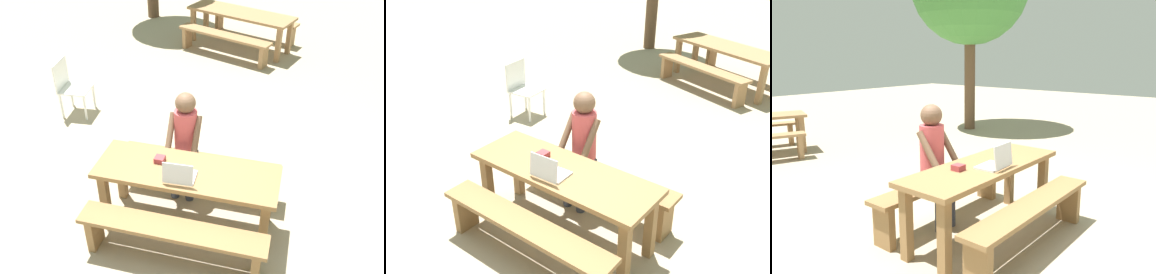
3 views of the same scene
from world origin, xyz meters
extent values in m
plane|color=tan|center=(0.00, 0.00, 0.00)|extent=(30.00, 30.00, 0.00)
cube|color=olive|center=(0.00, 0.00, 0.72)|extent=(1.92, 0.66, 0.05)
cube|color=olive|center=(-0.86, -0.23, 0.35)|extent=(0.09, 0.09, 0.70)
cube|color=olive|center=(0.86, -0.23, 0.35)|extent=(0.09, 0.09, 0.70)
cube|color=olive|center=(-0.86, 0.23, 0.35)|extent=(0.09, 0.09, 0.70)
cube|color=olive|center=(0.86, 0.23, 0.35)|extent=(0.09, 0.09, 0.70)
cube|color=olive|center=(0.00, -0.56, 0.45)|extent=(1.89, 0.30, 0.05)
cube|color=olive|center=(-0.84, -0.56, 0.22)|extent=(0.08, 0.24, 0.43)
cube|color=olive|center=(0.84, -0.56, 0.22)|extent=(0.08, 0.24, 0.43)
cube|color=olive|center=(0.00, 0.56, 0.45)|extent=(1.89, 0.30, 0.05)
cube|color=olive|center=(-0.84, 0.56, 0.22)|extent=(0.08, 0.24, 0.43)
cube|color=olive|center=(0.84, 0.56, 0.22)|extent=(0.08, 0.24, 0.43)
cube|color=silver|center=(-0.03, -0.12, 0.76)|extent=(0.32, 0.24, 0.02)
cube|color=silver|center=(-0.02, -0.24, 0.88)|extent=(0.31, 0.05, 0.23)
cube|color=black|center=(-0.02, -0.24, 0.88)|extent=(0.28, 0.04, 0.21)
cube|color=#993338|center=(-0.32, 0.07, 0.78)|extent=(0.10, 0.10, 0.06)
cylinder|color=#333847|center=(-0.26, 0.38, 0.24)|extent=(0.10, 0.10, 0.48)
cylinder|color=#333847|center=(-0.08, 0.38, 0.24)|extent=(0.10, 0.10, 0.48)
cube|color=#333847|center=(-0.17, 0.47, 0.52)|extent=(0.28, 0.28, 0.12)
cylinder|color=#C64C51|center=(-0.17, 0.56, 0.83)|extent=(0.26, 0.26, 0.55)
cylinder|color=brown|center=(-0.32, 0.46, 0.87)|extent=(0.07, 0.32, 0.41)
cylinder|color=brown|center=(-0.01, 0.46, 0.87)|extent=(0.07, 0.32, 0.41)
sphere|color=brown|center=(-0.17, 0.56, 1.21)|extent=(0.23, 0.23, 0.23)
cube|color=white|center=(-2.29, 1.88, 0.42)|extent=(0.48, 0.48, 0.02)
cube|color=white|center=(-2.50, 1.86, 0.65)|extent=(0.06, 0.44, 0.43)
cylinder|color=white|center=(-2.08, 1.71, 0.21)|extent=(0.04, 0.04, 0.41)
cylinder|color=white|center=(-2.12, 2.09, 0.21)|extent=(0.04, 0.04, 0.41)
cylinder|color=white|center=(-2.46, 1.68, 0.21)|extent=(0.04, 0.04, 0.41)
cylinder|color=white|center=(-2.50, 2.05, 0.21)|extent=(0.04, 0.04, 0.41)
cube|color=#9E754C|center=(-0.31, 5.18, 0.71)|extent=(2.28, 1.39, 0.05)
cube|color=#9E754C|center=(-1.32, 5.28, 0.34)|extent=(0.12, 0.12, 0.69)
cube|color=#9E754C|center=(0.54, 4.61, 0.34)|extent=(0.12, 0.12, 0.69)
cube|color=#9E754C|center=(-1.15, 5.75, 0.34)|extent=(0.12, 0.12, 0.69)
cube|color=#9E754C|center=(0.71, 5.08, 0.34)|extent=(0.12, 0.12, 0.69)
cube|color=#9E754C|center=(-0.52, 4.59, 0.45)|extent=(1.94, 0.94, 0.05)
cube|color=#9E754C|center=(-1.35, 4.88, 0.21)|extent=(0.16, 0.25, 0.43)
cube|color=#9E754C|center=(0.31, 4.29, 0.21)|extent=(0.16, 0.25, 0.43)
cube|color=#9E754C|center=(-0.09, 5.78, 0.45)|extent=(1.94, 0.94, 0.05)
cube|color=#9E754C|center=(-0.92, 6.08, 0.21)|extent=(0.16, 0.25, 0.43)
cube|color=#9E754C|center=(0.74, 5.48, 0.21)|extent=(0.16, 0.25, 0.43)
camera|label=1|loc=(0.95, -3.36, 3.55)|focal=40.44mm
camera|label=2|loc=(2.25, -2.69, 2.94)|focal=40.37mm
camera|label=3|loc=(-2.96, -2.13, 1.83)|focal=35.27mm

